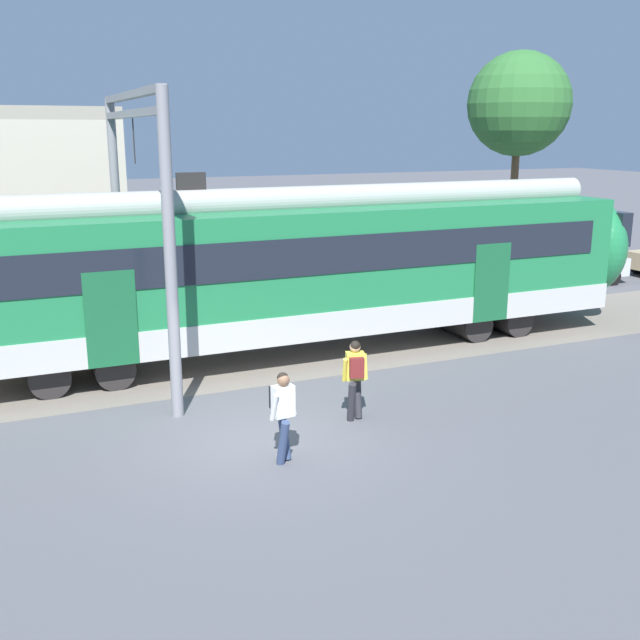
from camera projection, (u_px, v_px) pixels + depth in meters
name	position (u px, v px, depth m)	size (l,w,h in m)	color
ground_plane	(263.00, 442.00, 14.08)	(160.00, 160.00, 0.00)	#515156
pedestrian_white	(283.00, 409.00, 13.00)	(0.54, 0.67, 1.67)	navy
pedestrian_yellow	(355.00, 373.00, 14.89)	(0.62, 0.60, 1.67)	#28282D
parked_car_silver	(573.00, 264.00, 28.34)	(4.05, 1.86, 1.54)	#B7BABF
catenary_gantry	(137.00, 192.00, 17.15)	(0.24, 6.64, 6.53)	gray
street_tree_right	(519.00, 105.00, 30.57)	(4.22, 4.22, 8.84)	brown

